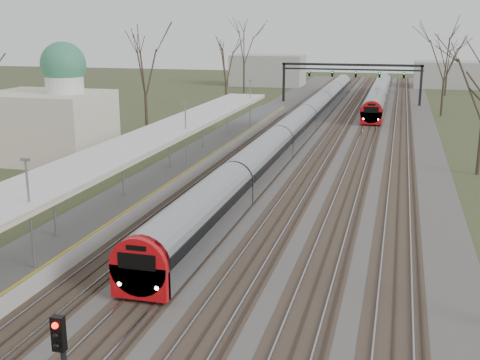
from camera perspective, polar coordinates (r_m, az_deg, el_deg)
The scene contains 8 objects.
track_bed at distance 64.38m, azimuth 8.08°, elevation 3.98°, with size 24.00×160.00×0.22m.
platform at distance 49.63m, azimuth -5.17°, elevation 1.48°, with size 3.50×69.00×1.00m, color #9E9B93.
canopy at distance 44.83m, azimuth -7.24°, elevation 4.50°, with size 4.10×50.00×3.11m.
dome_building at distance 55.06m, azimuth -17.61°, elevation 5.55°, with size 10.00×8.00×10.30m.
signal_gantry at distance 93.43m, azimuth 10.50°, elevation 10.09°, with size 21.00×0.59×6.08m.
tree_west_far at distance 61.21m, azimuth -9.05°, elevation 10.92°, with size 5.50×5.50×11.33m.
train_near at distance 67.88m, azimuth 6.16°, elevation 5.78°, with size 2.62×90.21×3.05m.
train_far at distance 94.64m, azimuth 13.02°, elevation 7.92°, with size 2.62×45.21×3.05m.
Camera 1 is at (7.65, -7.91, 11.55)m, focal length 45.00 mm.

